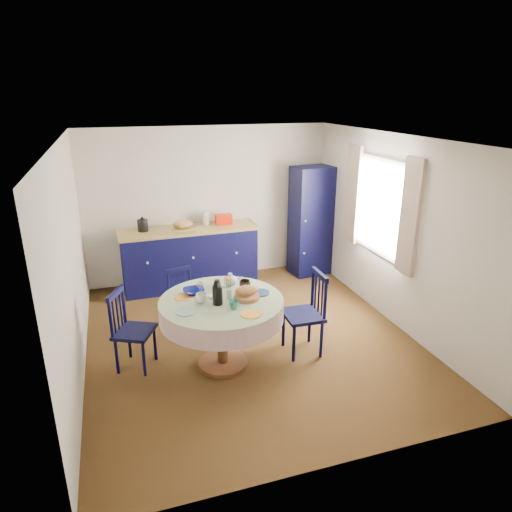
{
  "coord_description": "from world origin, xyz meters",
  "views": [
    {
      "loc": [
        -1.5,
        -4.94,
        2.99
      ],
      "look_at": [
        0.15,
        0.2,
        1.04
      ],
      "focal_mm": 32.0,
      "sensor_mm": 36.0,
      "label": 1
    }
  ],
  "objects_px": {
    "mug_c": "(245,284)",
    "mug_d": "(200,286)",
    "cobalt_bowl": "(194,292)",
    "chair_right": "(306,313)",
    "kitchen_counter": "(190,256)",
    "chair_far": "(184,300)",
    "pantry_cabinet": "(311,221)",
    "chair_left": "(131,329)",
    "mug_a": "(202,298)",
    "mug_b": "(234,305)",
    "dining_table": "(222,310)"
  },
  "relations": [
    {
      "from": "chair_left",
      "to": "mug_d",
      "type": "distance_m",
      "value": 0.91
    },
    {
      "from": "pantry_cabinet",
      "to": "mug_c",
      "type": "distance_m",
      "value": 2.81
    },
    {
      "from": "kitchen_counter",
      "to": "chair_far",
      "type": "xyz_separation_m",
      "value": [
        -0.34,
        -1.46,
        -0.07
      ]
    },
    {
      "from": "mug_a",
      "to": "mug_d",
      "type": "distance_m",
      "value": 0.35
    },
    {
      "from": "kitchen_counter",
      "to": "mug_a",
      "type": "xyz_separation_m",
      "value": [
        -0.28,
        -2.45,
        0.39
      ]
    },
    {
      "from": "kitchen_counter",
      "to": "pantry_cabinet",
      "type": "relative_size",
      "value": 1.18
    },
    {
      "from": "mug_d",
      "to": "cobalt_bowl",
      "type": "xyz_separation_m",
      "value": [
        -0.09,
        -0.1,
        -0.01
      ]
    },
    {
      "from": "chair_left",
      "to": "mug_a",
      "type": "distance_m",
      "value": 0.92
    },
    {
      "from": "dining_table",
      "to": "chair_far",
      "type": "bearing_deg",
      "value": 105.95
    },
    {
      "from": "cobalt_bowl",
      "to": "kitchen_counter",
      "type": "bearing_deg",
      "value": 81.73
    },
    {
      "from": "chair_left",
      "to": "chair_far",
      "type": "bearing_deg",
      "value": -19.41
    },
    {
      "from": "chair_left",
      "to": "mug_d",
      "type": "relative_size",
      "value": 10.04
    },
    {
      "from": "mug_b",
      "to": "cobalt_bowl",
      "type": "xyz_separation_m",
      "value": [
        -0.33,
        0.5,
        -0.02
      ]
    },
    {
      "from": "pantry_cabinet",
      "to": "cobalt_bowl",
      "type": "distance_m",
      "value": 3.2
    },
    {
      "from": "mug_d",
      "to": "cobalt_bowl",
      "type": "distance_m",
      "value": 0.14
    },
    {
      "from": "kitchen_counter",
      "to": "mug_d",
      "type": "bearing_deg",
      "value": -97.45
    },
    {
      "from": "pantry_cabinet",
      "to": "chair_right",
      "type": "bearing_deg",
      "value": -121.02
    },
    {
      "from": "chair_far",
      "to": "mug_b",
      "type": "xyz_separation_m",
      "value": [
        0.35,
        -1.25,
        0.46
      ]
    },
    {
      "from": "dining_table",
      "to": "mug_c",
      "type": "distance_m",
      "value": 0.43
    },
    {
      "from": "mug_c",
      "to": "mug_d",
      "type": "height_order",
      "value": "mug_c"
    },
    {
      "from": "mug_c",
      "to": "pantry_cabinet",
      "type": "bearing_deg",
      "value": 50.05
    },
    {
      "from": "pantry_cabinet",
      "to": "chair_left",
      "type": "height_order",
      "value": "pantry_cabinet"
    },
    {
      "from": "cobalt_bowl",
      "to": "chair_right",
      "type": "bearing_deg",
      "value": -10.48
    },
    {
      "from": "mug_a",
      "to": "cobalt_bowl",
      "type": "distance_m",
      "value": 0.25
    },
    {
      "from": "cobalt_bowl",
      "to": "pantry_cabinet",
      "type": "bearing_deg",
      "value": 41.55
    },
    {
      "from": "pantry_cabinet",
      "to": "chair_far",
      "type": "height_order",
      "value": "pantry_cabinet"
    },
    {
      "from": "cobalt_bowl",
      "to": "mug_c",
      "type": "bearing_deg",
      "value": -2.94
    },
    {
      "from": "pantry_cabinet",
      "to": "chair_right",
      "type": "relative_size",
      "value": 1.82
    },
    {
      "from": "mug_a",
      "to": "mug_d",
      "type": "height_order",
      "value": "mug_a"
    },
    {
      "from": "mug_b",
      "to": "mug_c",
      "type": "xyz_separation_m",
      "value": [
        0.26,
        0.47,
        0.0
      ]
    },
    {
      "from": "kitchen_counter",
      "to": "mug_d",
      "type": "relative_size",
      "value": 23.43
    },
    {
      "from": "chair_right",
      "to": "mug_b",
      "type": "distance_m",
      "value": 1.06
    },
    {
      "from": "mug_d",
      "to": "cobalt_bowl",
      "type": "bearing_deg",
      "value": -131.87
    },
    {
      "from": "mug_a",
      "to": "mug_c",
      "type": "height_order",
      "value": "mug_a"
    },
    {
      "from": "dining_table",
      "to": "pantry_cabinet",
      "type": "bearing_deg",
      "value": 47.98
    },
    {
      "from": "chair_left",
      "to": "mug_d",
      "type": "height_order",
      "value": "chair_left"
    },
    {
      "from": "kitchen_counter",
      "to": "chair_far",
      "type": "height_order",
      "value": "kitchen_counter"
    },
    {
      "from": "chair_left",
      "to": "mug_a",
      "type": "relative_size",
      "value": 6.88
    },
    {
      "from": "dining_table",
      "to": "chair_left",
      "type": "xyz_separation_m",
      "value": [
        -0.99,
        0.3,
        -0.23
      ]
    },
    {
      "from": "pantry_cabinet",
      "to": "chair_right",
      "type": "distance_m",
      "value": 2.64
    },
    {
      "from": "pantry_cabinet",
      "to": "chair_left",
      "type": "xyz_separation_m",
      "value": [
        -3.12,
        -2.06,
        -0.45
      ]
    },
    {
      "from": "dining_table",
      "to": "chair_right",
      "type": "xyz_separation_m",
      "value": [
        1.02,
        0.0,
        -0.19
      ]
    },
    {
      "from": "mug_a",
      "to": "chair_far",
      "type": "bearing_deg",
      "value": 93.38
    },
    {
      "from": "chair_right",
      "to": "mug_c",
      "type": "relative_size",
      "value": 7.84
    },
    {
      "from": "mug_b",
      "to": "mug_d",
      "type": "distance_m",
      "value": 0.65
    },
    {
      "from": "mug_d",
      "to": "mug_c",
      "type": "bearing_deg",
      "value": -14.63
    },
    {
      "from": "mug_c",
      "to": "chair_right",
      "type": "bearing_deg",
      "value": -16.59
    },
    {
      "from": "dining_table",
      "to": "chair_right",
      "type": "height_order",
      "value": "dining_table"
    },
    {
      "from": "pantry_cabinet",
      "to": "cobalt_bowl",
      "type": "relative_size",
      "value": 7.71
    },
    {
      "from": "pantry_cabinet",
      "to": "mug_c",
      "type": "xyz_separation_m",
      "value": [
        -1.8,
        -2.15,
        -0.04
      ]
    }
  ]
}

